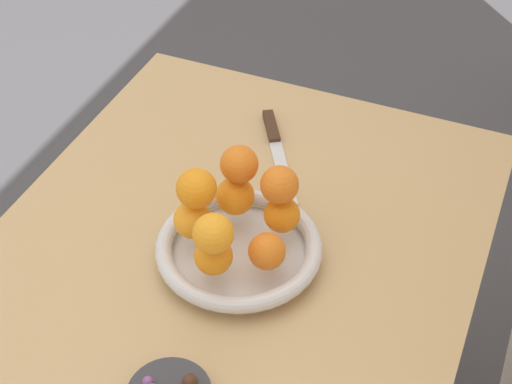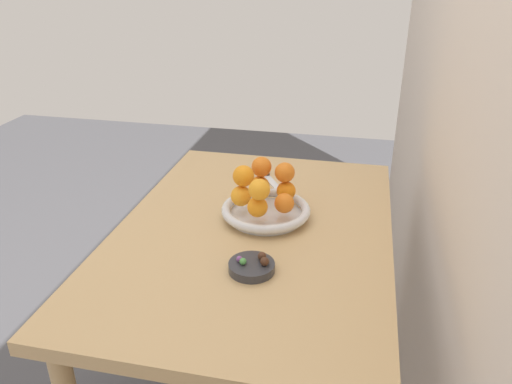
% 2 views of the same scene
% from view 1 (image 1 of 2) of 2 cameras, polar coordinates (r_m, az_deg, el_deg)
% --- Properties ---
extents(dining_table, '(1.10, 0.76, 0.74)m').
position_cam_1_polar(dining_table, '(1.26, -3.32, -9.40)').
color(dining_table, tan).
rests_on(dining_table, ground_plane).
extents(fruit_bowl, '(0.26, 0.26, 0.04)m').
position_cam_1_polar(fruit_bowl, '(1.21, -1.25, -4.18)').
color(fruit_bowl, silver).
rests_on(fruit_bowl, dining_table).
extents(orange_0, '(0.06, 0.06, 0.06)m').
position_cam_1_polar(orange_0, '(1.15, 0.80, -4.33)').
color(orange_0, orange).
rests_on(orange_0, fruit_bowl).
extents(orange_1, '(0.06, 0.06, 0.06)m').
position_cam_1_polar(orange_1, '(1.20, 1.90, -1.66)').
color(orange_1, orange).
rests_on(orange_1, fruit_bowl).
extents(orange_2, '(0.06, 0.06, 0.06)m').
position_cam_1_polar(orange_2, '(1.23, -1.52, -0.28)').
color(orange_2, orange).
rests_on(orange_2, fruit_bowl).
extents(orange_3, '(0.06, 0.06, 0.06)m').
position_cam_1_polar(orange_3, '(1.19, -4.63, -2.02)').
color(orange_3, orange).
rests_on(orange_3, fruit_bowl).
extents(orange_4, '(0.06, 0.06, 0.06)m').
position_cam_1_polar(orange_4, '(1.14, -3.19, -4.78)').
color(orange_4, orange).
rests_on(orange_4, fruit_bowl).
extents(orange_5, '(0.06, 0.06, 0.06)m').
position_cam_1_polar(orange_5, '(1.19, -1.23, 2.03)').
color(orange_5, orange).
rests_on(orange_5, orange_2).
extents(orange_6, '(0.06, 0.06, 0.06)m').
position_cam_1_polar(orange_6, '(1.17, 1.73, 0.53)').
color(orange_6, orange).
rests_on(orange_6, orange_1).
extents(orange_7, '(0.06, 0.06, 0.06)m').
position_cam_1_polar(orange_7, '(1.09, -3.13, -3.04)').
color(orange_7, orange).
rests_on(orange_7, orange_4).
extents(orange_8, '(0.06, 0.06, 0.06)m').
position_cam_1_polar(orange_8, '(1.16, -4.36, 0.25)').
color(orange_8, orange).
rests_on(orange_8, orange_3).
extents(candy_ball_0, '(0.01, 0.01, 0.01)m').
position_cam_1_polar(candy_ball_0, '(1.06, -7.87, -13.49)').
color(candy_ball_0, '#8C4C99').
rests_on(candy_ball_0, candy_dish).
extents(candy_ball_2, '(0.02, 0.02, 0.02)m').
position_cam_1_polar(candy_ball_2, '(1.05, -4.83, -13.58)').
color(candy_ball_2, '#472819').
rests_on(candy_ball_2, candy_dish).
extents(knife, '(0.23, 0.15, 0.01)m').
position_cam_1_polar(knife, '(1.42, 1.51, 3.22)').
color(knife, '#3F2819').
rests_on(knife, dining_table).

